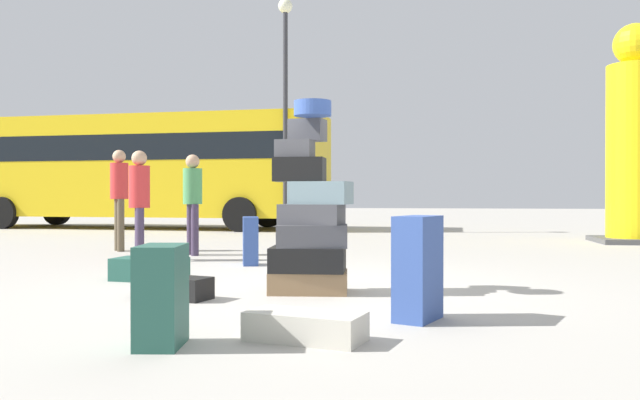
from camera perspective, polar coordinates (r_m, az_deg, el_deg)
name	(u,v)px	position (r m, az deg, el deg)	size (l,w,h in m)	color
ground_plane	(309,289)	(6.61, -0.98, -7.85)	(80.00, 80.00, 0.00)	#ADA89E
suitcase_tower	(310,222)	(6.30, -0.92, -1.97)	(0.83, 0.69, 1.87)	olive
suitcase_cream_left_side	(305,326)	(4.31, -1.30, -11.09)	(0.77, 0.36, 0.19)	beige
suitcase_navy_foreground_near	(250,241)	(8.84, -6.16, -3.62)	(0.20, 0.36, 0.66)	#334F99
suitcase_black_behind_tower	(173,287)	(6.15, -12.85, -7.54)	(0.71, 0.30, 0.20)	black
suitcase_teal_upright_blue	(161,296)	(4.22, -13.85, -8.22)	(0.26, 0.41, 0.64)	#26594C
suitcase_teal_white_trunk	(149,269)	(7.48, -14.83, -5.93)	(0.80, 0.40, 0.25)	#26594C
suitcase_navy_right_side	(418,268)	(4.98, 8.64, -5.97)	(0.25, 0.44, 0.80)	#334F99
person_bearded_onlooker	(139,195)	(9.70, -15.67, 0.41)	(0.30, 0.31, 1.60)	#3F334C
person_tourist_with_camera	(119,190)	(11.46, -17.32, 0.82)	(0.30, 0.30, 1.72)	brown
person_passerby_in_red	(193,195)	(10.40, -11.19, 0.43)	(0.30, 0.30, 1.59)	#3F334C
yellow_dummy_statue	(634,145)	(14.35, 26.03, 4.39)	(1.49, 1.49, 4.37)	yellow
parked_bus	(139,164)	(19.34, -15.73, 3.05)	(10.96, 3.22, 3.15)	yellow
lamp_post	(285,79)	(16.52, -3.08, 10.60)	(0.36, 0.36, 5.89)	#333338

